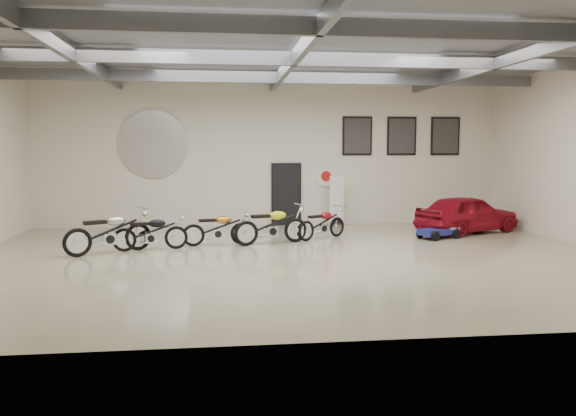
{
  "coord_description": "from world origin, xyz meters",
  "views": [
    {
      "loc": [
        -1.72,
        -13.35,
        2.64
      ],
      "look_at": [
        0.0,
        1.2,
        1.1
      ],
      "focal_mm": 35.0,
      "sensor_mm": 36.0,
      "label": 1
    }
  ],
  "objects": [
    {
      "name": "door",
      "position": [
        0.5,
        5.95,
        1.05
      ],
      "size": [
        0.92,
        0.08,
        2.1
      ],
      "primitive_type": "cube",
      "color": "black",
      "rests_on": "back_wall"
    },
    {
      "name": "poster_right",
      "position": [
        6.2,
        5.96,
        3.1
      ],
      "size": [
        1.05,
        0.08,
        1.35
      ],
      "primitive_type": null,
      "color": "black",
      "rests_on": "back_wall"
    },
    {
      "name": "oil_sign",
      "position": [
        1.9,
        5.95,
        1.7
      ],
      "size": [
        0.72,
        0.1,
        0.72
      ],
      "primitive_type": null,
      "color": "white",
      "rests_on": "back_wall"
    },
    {
      "name": "poster_left",
      "position": [
        3.0,
        5.96,
        3.1
      ],
      "size": [
        1.05,
        0.08,
        1.35
      ],
      "primitive_type": null,
      "color": "black",
      "rests_on": "back_wall"
    },
    {
      "name": "floor",
      "position": [
        0.0,
        0.0,
        0.0
      ],
      "size": [
        16.0,
        12.0,
        0.01
      ],
      "primitive_type": "cube",
      "color": "tan",
      "rests_on": "ground"
    },
    {
      "name": "motorcycle_gold",
      "position": [
        -1.85,
        2.04,
        0.49
      ],
      "size": [
        1.95,
        0.86,
        0.98
      ],
      "primitive_type": null,
      "rotation": [
        0.0,
        0.0,
        0.15
      ],
      "color": "silver",
      "rests_on": "floor"
    },
    {
      "name": "motorcycle_black",
      "position": [
        -3.59,
        1.48,
        0.49
      ],
      "size": [
        1.97,
        0.93,
        0.98
      ],
      "primitive_type": null,
      "rotation": [
        0.0,
        0.0,
        0.19
      ],
      "color": "silver",
      "rests_on": "floor"
    },
    {
      "name": "motorcycle_yellow",
      "position": [
        -0.36,
        2.08,
        0.56
      ],
      "size": [
        2.24,
        1.31,
        1.11
      ],
      "primitive_type": null,
      "rotation": [
        0.0,
        0.0,
        0.32
      ],
      "color": "silver",
      "rests_on": "floor"
    },
    {
      "name": "banner_stand",
      "position": [
        2.19,
        5.5,
        0.89
      ],
      "size": [
        0.49,
        0.21,
        1.78
      ],
      "primitive_type": null,
      "rotation": [
        0.0,
        0.0,
        0.03
      ],
      "color": "white",
      "rests_on": "floor"
    },
    {
      "name": "motorcycle_red",
      "position": [
        1.2,
        2.81,
        0.48
      ],
      "size": [
        1.83,
        1.52,
        0.96
      ],
      "primitive_type": null,
      "rotation": [
        0.0,
        0.0,
        0.61
      ],
      "color": "silver",
      "rests_on": "floor"
    },
    {
      "name": "motorcycle_silver",
      "position": [
        -4.58,
        1.11,
        0.58
      ],
      "size": [
        2.26,
        1.7,
        1.15
      ],
      "primitive_type": null,
      "rotation": [
        0.0,
        0.0,
        0.52
      ],
      "color": "silver",
      "rests_on": "floor"
    },
    {
      "name": "vintage_car",
      "position": [
        6.0,
        3.52,
        0.6
      ],
      "size": [
        2.69,
        3.82,
        1.21
      ],
      "primitive_type": "imported",
      "rotation": [
        0.0,
        0.0,
        1.97
      ],
      "color": "maroon",
      "rests_on": "floor"
    },
    {
      "name": "go_kart",
      "position": [
        4.77,
        2.52,
        0.28
      ],
      "size": [
        1.7,
        1.29,
        0.56
      ],
      "primitive_type": null,
      "rotation": [
        0.0,
        0.0,
        0.44
      ],
      "color": "navy",
      "rests_on": "floor"
    },
    {
      "name": "back_wall",
      "position": [
        0.0,
        6.0,
        2.5
      ],
      "size": [
        16.0,
        0.02,
        5.0
      ],
      "primitive_type": "cube",
      "color": "beige",
      "rests_on": "floor"
    },
    {
      "name": "ceiling",
      "position": [
        0.0,
        0.0,
        5.0
      ],
      "size": [
        16.0,
        12.0,
        0.01
      ],
      "primitive_type": "cube",
      "color": "slate",
      "rests_on": "back_wall"
    },
    {
      "name": "poster_mid",
      "position": [
        4.6,
        5.96,
        3.1
      ],
      "size": [
        1.05,
        0.08,
        1.35
      ],
      "primitive_type": null,
      "color": "black",
      "rests_on": "back_wall"
    },
    {
      "name": "logo_plaque",
      "position": [
        -4.0,
        5.95,
        2.8
      ],
      "size": [
        2.3,
        0.06,
        1.16
      ],
      "primitive_type": null,
      "color": "silver",
      "rests_on": "back_wall"
    },
    {
      "name": "ceiling_beams",
      "position": [
        0.0,
        0.0,
        4.75
      ],
      "size": [
        15.8,
        11.8,
        0.32
      ],
      "primitive_type": null,
      "color": "slate",
      "rests_on": "ceiling"
    }
  ]
}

